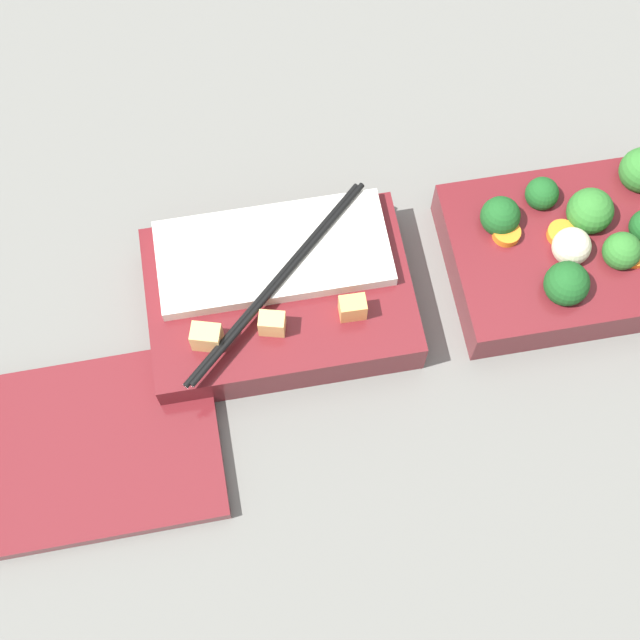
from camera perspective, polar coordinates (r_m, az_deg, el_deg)
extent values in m
plane|color=slate|center=(0.78, 5.61, 2.04)|extent=(3.00, 3.00, 0.00)
cube|color=maroon|center=(0.81, 16.06, 4.16)|extent=(0.22, 0.15, 0.04)
sphere|color=#2D7028|center=(0.79, 16.90, 6.69)|extent=(0.04, 0.04, 0.04)
sphere|color=#19511E|center=(0.79, 14.01, 7.86)|extent=(0.03, 0.03, 0.03)
sphere|color=#2D7028|center=(0.78, 18.76, 4.21)|extent=(0.03, 0.03, 0.03)
sphere|color=#19511E|center=(0.77, 11.46, 6.53)|extent=(0.03, 0.03, 0.03)
sphere|color=#19511E|center=(0.75, 15.51, 2.26)|extent=(0.04, 0.04, 0.04)
cylinder|color=orange|center=(0.79, 19.45, 4.05)|extent=(0.04, 0.04, 0.01)
cylinder|color=orange|center=(0.77, 11.85, 5.45)|extent=(0.03, 0.03, 0.01)
cylinder|color=orange|center=(0.78, 15.22, 5.35)|extent=(0.03, 0.03, 0.01)
sphere|color=beige|center=(0.77, 15.80, 4.55)|extent=(0.03, 0.03, 0.03)
cube|color=maroon|center=(0.75, -2.56, 1.27)|extent=(0.22, 0.15, 0.04)
cube|color=silver|center=(0.75, -3.02, 4.29)|extent=(0.19, 0.09, 0.01)
cube|color=#F4A356|center=(0.72, 2.10, 0.79)|extent=(0.02, 0.02, 0.02)
cube|color=#EAB266|center=(0.71, -3.09, -0.23)|extent=(0.02, 0.02, 0.02)
cube|color=#EAB266|center=(0.71, -7.27, -1.09)|extent=(0.03, 0.02, 0.02)
cylinder|color=black|center=(0.72, -2.89, 2.57)|extent=(0.17, 0.16, 0.01)
cylinder|color=black|center=(0.72, -2.45, 2.27)|extent=(0.17, 0.16, 0.01)
cube|color=maroon|center=(0.75, -14.79, -8.03)|extent=(0.22, 0.15, 0.01)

